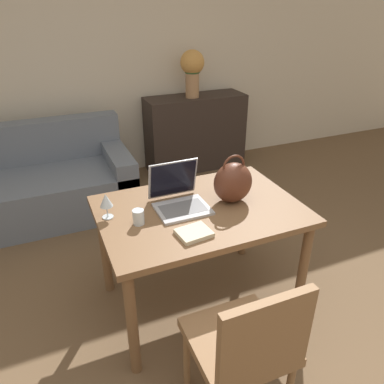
% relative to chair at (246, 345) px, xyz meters
% --- Properties ---
extents(wall_back, '(10.00, 0.06, 2.70)m').
position_rel_chair_xyz_m(wall_back, '(0.06, 3.19, 0.85)').
color(wall_back, beige).
rests_on(wall_back, ground_plane).
extents(dining_table, '(1.21, 0.84, 0.74)m').
position_rel_chair_xyz_m(dining_table, '(0.13, 0.81, 0.15)').
color(dining_table, brown).
rests_on(dining_table, ground_plane).
extents(chair, '(0.44, 0.44, 0.88)m').
position_rel_chair_xyz_m(chair, '(0.00, 0.00, 0.00)').
color(chair, olive).
rests_on(chair, ground_plane).
extents(couch, '(1.92, 0.90, 0.82)m').
position_rel_chair_xyz_m(couch, '(-0.88, 2.51, -0.22)').
color(couch, slate).
rests_on(couch, ground_plane).
extents(sideboard, '(1.16, 0.40, 0.87)m').
position_rel_chair_xyz_m(sideboard, '(1.03, 2.93, -0.07)').
color(sideboard, '#332823').
rests_on(sideboard, ground_plane).
extents(laptop, '(0.31, 0.32, 0.26)m').
position_rel_chair_xyz_m(laptop, '(0.03, 0.90, 0.31)').
color(laptop, '#ADADB2').
rests_on(laptop, dining_table).
extents(drinking_glass, '(0.07, 0.07, 0.09)m').
position_rel_chair_xyz_m(drinking_glass, '(-0.25, 0.78, 0.28)').
color(drinking_glass, silver).
rests_on(drinking_glass, dining_table).
extents(wine_glass, '(0.07, 0.07, 0.15)m').
position_rel_chair_xyz_m(wine_glass, '(-0.40, 0.92, 0.35)').
color(wine_glass, silver).
rests_on(wine_glass, dining_table).
extents(handbag, '(0.24, 0.19, 0.31)m').
position_rel_chair_xyz_m(handbag, '(0.35, 0.81, 0.37)').
color(handbag, '#592D1E').
rests_on(handbag, dining_table).
extents(flower_vase, '(0.26, 0.26, 0.51)m').
position_rel_chair_xyz_m(flower_vase, '(0.97, 2.89, 0.68)').
color(flower_vase, tan).
rests_on(flower_vase, sideboard).
extents(book, '(0.19, 0.16, 0.02)m').
position_rel_chair_xyz_m(book, '(-0.01, 0.56, 0.25)').
color(book, beige).
rests_on(book, dining_table).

